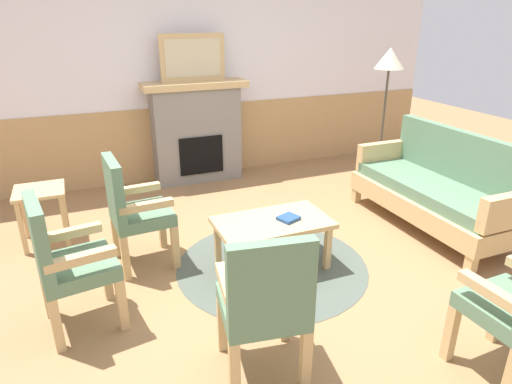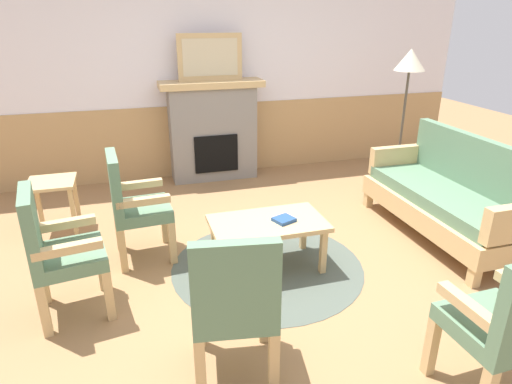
% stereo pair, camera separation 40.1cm
% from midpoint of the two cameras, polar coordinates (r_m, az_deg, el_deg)
% --- Properties ---
extents(ground_plane, '(14.00, 14.00, 0.00)m').
position_cam_midpoint_polar(ground_plane, '(3.97, -0.97, -9.22)').
color(ground_plane, '#997047').
extents(wall_back, '(7.20, 0.14, 2.70)m').
position_cam_midpoint_polar(wall_back, '(5.93, -10.64, 14.41)').
color(wall_back, white).
rests_on(wall_back, ground_plane).
extents(fireplace, '(1.30, 0.44, 1.28)m').
position_cam_midpoint_polar(fireplace, '(5.82, -9.65, 7.71)').
color(fireplace, gray).
rests_on(fireplace, ground_plane).
extents(framed_picture, '(0.80, 0.04, 0.56)m').
position_cam_midpoint_polar(framed_picture, '(5.67, -10.25, 16.64)').
color(framed_picture, tan).
rests_on(framed_picture, fireplace).
extents(couch, '(0.70, 1.80, 0.98)m').
position_cam_midpoint_polar(couch, '(4.75, 19.98, 0.18)').
color(couch, tan).
rests_on(couch, ground_plane).
extents(coffee_table, '(0.96, 0.56, 0.44)m').
position_cam_midpoint_polar(coffee_table, '(3.74, -0.94, -4.50)').
color(coffee_table, tan).
rests_on(coffee_table, ground_plane).
extents(round_rug, '(1.66, 1.66, 0.01)m').
position_cam_midpoint_polar(round_rug, '(3.93, -0.91, -9.51)').
color(round_rug, '#4C564C').
rests_on(round_rug, ground_plane).
extents(book_on_table, '(0.20, 0.19, 0.03)m').
position_cam_midpoint_polar(book_on_table, '(3.72, 1.13, -3.45)').
color(book_on_table, navy).
rests_on(book_on_table, coffee_table).
extents(armchair_near_fireplace, '(0.55, 0.55, 0.98)m').
position_cam_midpoint_polar(armchair_near_fireplace, '(3.31, -26.64, -7.78)').
color(armchair_near_fireplace, tan).
rests_on(armchair_near_fireplace, ground_plane).
extents(armchair_by_window_left, '(0.51, 0.51, 0.98)m').
position_cam_midpoint_polar(armchair_by_window_left, '(3.91, -18.46, -1.99)').
color(armchair_by_window_left, tan).
rests_on(armchair_by_window_left, ground_plane).
extents(armchair_front_left, '(0.55, 0.55, 0.98)m').
position_cam_midpoint_polar(armchair_front_left, '(2.59, -3.38, -13.90)').
color(armchair_front_left, tan).
rests_on(armchair_front_left, ground_plane).
extents(side_table, '(0.44, 0.44, 0.55)m').
position_cam_midpoint_polar(side_table, '(4.67, -28.22, -1.05)').
color(side_table, tan).
rests_on(side_table, ground_plane).
extents(floor_lamp_by_couch, '(0.36, 0.36, 1.68)m').
position_cam_midpoint_polar(floor_lamp_by_couch, '(5.76, 14.80, 15.26)').
color(floor_lamp_by_couch, '#332D28').
rests_on(floor_lamp_by_couch, ground_plane).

